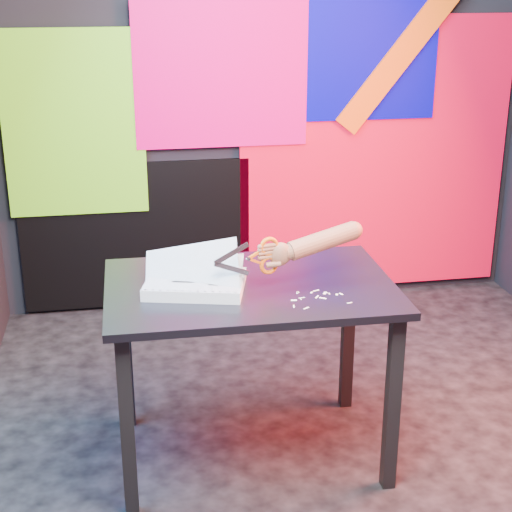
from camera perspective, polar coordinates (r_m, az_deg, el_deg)
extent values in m
cube|color=black|center=(3.49, 5.24, -12.50)|extent=(3.00, 3.00, 0.01)
cube|color=black|center=(4.44, 0.66, 13.26)|extent=(3.00, 0.01, 2.70)
cube|color=red|center=(4.66, 8.65, 7.12)|extent=(1.60, 0.02, 1.60)
cube|color=#0200AA|center=(4.52, 7.87, 14.48)|extent=(0.85, 0.02, 0.75)
cube|color=#EF0069|center=(4.35, -2.54, 13.11)|extent=(0.95, 0.02, 0.80)
cube|color=#69DC1B|center=(4.36, -13.11, 9.31)|extent=(0.75, 0.02, 1.00)
cube|color=#FE520C|center=(4.59, 11.72, 15.60)|extent=(0.91, 0.02, 1.11)
cube|color=black|center=(4.53, -8.68, 1.49)|extent=(1.30, 0.02, 0.85)
cube|color=black|center=(2.86, -9.35, -12.19)|extent=(0.05, 0.05, 0.72)
cube|color=black|center=(3.39, -9.46, -6.73)|extent=(0.05, 0.05, 0.72)
cube|color=black|center=(3.00, 9.90, -10.54)|extent=(0.05, 0.05, 0.72)
cube|color=black|center=(3.51, 6.70, -5.61)|extent=(0.05, 0.05, 0.72)
cube|color=#2D2D35|center=(2.99, -0.44, -2.32)|extent=(1.10, 0.74, 0.03)
cube|color=white|center=(2.94, -4.44, -2.06)|extent=(0.41, 0.35, 0.04)
cube|color=white|center=(2.93, -4.45, -1.66)|extent=(0.41, 0.34, 0.00)
cube|color=white|center=(2.93, -4.46, -1.57)|extent=(0.39, 0.33, 0.11)
cube|color=white|center=(2.93, -4.69, -1.04)|extent=(0.36, 0.29, 0.19)
cylinder|color=black|center=(2.85, -8.04, -2.44)|extent=(0.01, 0.01, 0.00)
cylinder|color=black|center=(2.84, -7.51, -2.45)|extent=(0.01, 0.01, 0.00)
cylinder|color=black|center=(2.84, -6.97, -2.47)|extent=(0.01, 0.01, 0.00)
cylinder|color=black|center=(2.83, -6.44, -2.49)|extent=(0.01, 0.01, 0.00)
cylinder|color=black|center=(2.83, -5.90, -2.51)|extent=(0.01, 0.01, 0.00)
cylinder|color=black|center=(2.82, -5.35, -2.53)|extent=(0.01, 0.01, 0.00)
cylinder|color=black|center=(2.82, -4.81, -2.54)|extent=(0.01, 0.01, 0.00)
cylinder|color=black|center=(2.81, -4.27, -2.56)|extent=(0.01, 0.01, 0.00)
cylinder|color=black|center=(2.81, -3.72, -2.58)|extent=(0.01, 0.01, 0.00)
cylinder|color=black|center=(2.81, -3.17, -2.59)|extent=(0.01, 0.01, 0.00)
cylinder|color=black|center=(2.80, -2.62, -2.61)|extent=(0.01, 0.01, 0.00)
cylinder|color=black|center=(2.80, -2.07, -2.63)|extent=(0.01, 0.01, 0.00)
cylinder|color=black|center=(2.80, -1.52, -2.64)|extent=(0.01, 0.01, 0.00)
cylinder|color=black|center=(3.07, -7.13, -0.72)|extent=(0.01, 0.01, 0.00)
cylinder|color=black|center=(3.06, -6.63, -0.73)|extent=(0.01, 0.01, 0.00)
cylinder|color=black|center=(3.06, -6.13, -0.75)|extent=(0.01, 0.01, 0.00)
cylinder|color=black|center=(3.05, -5.63, -0.76)|extent=(0.01, 0.01, 0.00)
cylinder|color=black|center=(3.05, -5.13, -0.77)|extent=(0.01, 0.01, 0.00)
cylinder|color=black|center=(3.04, -4.63, -0.79)|extent=(0.01, 0.01, 0.00)
cylinder|color=black|center=(3.04, -4.12, -0.80)|extent=(0.01, 0.01, 0.00)
cylinder|color=black|center=(3.04, -3.62, -0.82)|extent=(0.01, 0.01, 0.00)
cylinder|color=black|center=(3.03, -3.11, -0.83)|extent=(0.01, 0.01, 0.00)
cylinder|color=black|center=(3.03, -2.60, -0.84)|extent=(0.01, 0.01, 0.00)
cylinder|color=black|center=(3.03, -2.09, -0.86)|extent=(0.01, 0.01, 0.00)
cylinder|color=black|center=(3.02, -1.58, -0.87)|extent=(0.01, 0.01, 0.00)
cylinder|color=black|center=(3.02, -1.07, -0.88)|extent=(0.01, 0.01, 0.00)
cube|color=black|center=(2.98, -5.94, -1.25)|extent=(0.07, 0.03, 0.00)
cube|color=black|center=(2.95, -4.01, -1.44)|extent=(0.05, 0.02, 0.00)
cube|color=black|center=(2.90, -5.31, -1.89)|extent=(0.09, 0.03, 0.00)
cube|color=black|center=(2.86, -3.12, -2.09)|extent=(0.04, 0.02, 0.00)
cube|color=#AEAEAE|center=(2.83, -1.79, 0.17)|extent=(0.14, 0.03, 0.07)
cube|color=#AEAEAE|center=(2.85, -1.78, -0.91)|extent=(0.14, 0.03, 0.07)
cylinder|color=#AEAEAE|center=(2.86, -0.56, -0.20)|extent=(0.02, 0.02, 0.01)
cube|color=#D7530A|center=(2.88, -0.12, -0.35)|extent=(0.05, 0.02, 0.03)
cube|color=#D7530A|center=(2.87, -0.12, 0.08)|extent=(0.05, 0.02, 0.03)
torus|color=#D7530A|center=(2.88, 0.95, 0.69)|extent=(0.08, 0.03, 0.08)
torus|color=#D7530A|center=(2.91, 0.94, -0.65)|extent=(0.08, 0.03, 0.08)
ellipsoid|color=brown|center=(2.91, 1.76, 0.14)|extent=(0.09, 0.05, 0.09)
cylinder|color=brown|center=(2.90, 0.95, -0.05)|extent=(0.07, 0.03, 0.02)
cylinder|color=brown|center=(2.89, 0.95, 0.25)|extent=(0.06, 0.03, 0.02)
cylinder|color=brown|center=(2.89, 0.95, 0.53)|extent=(0.06, 0.03, 0.02)
cylinder|color=brown|center=(2.88, 0.95, 0.76)|extent=(0.05, 0.03, 0.02)
cylinder|color=brown|center=(2.90, 1.28, -0.62)|extent=(0.06, 0.02, 0.03)
cylinder|color=brown|center=(2.93, 2.54, 0.32)|extent=(0.06, 0.07, 0.06)
cylinder|color=brown|center=(2.98, 4.87, 1.11)|extent=(0.29, 0.13, 0.12)
sphere|color=brown|center=(3.03, 7.12, 1.87)|extent=(0.07, 0.07, 0.07)
cube|color=white|center=(2.87, 4.88, -3.07)|extent=(0.03, 0.02, 0.00)
cube|color=white|center=(2.91, 5.35, -2.75)|extent=(0.01, 0.01, 0.00)
cube|color=white|center=(2.87, 3.34, -3.05)|extent=(0.02, 0.01, 0.00)
cube|color=white|center=(2.92, 5.14, -2.66)|extent=(0.01, 0.02, 0.00)
cube|color=white|center=(2.91, 6.21, -2.76)|extent=(0.01, 0.02, 0.00)
cube|color=white|center=(2.86, 3.26, -3.12)|extent=(0.01, 0.02, 0.00)
cube|color=white|center=(2.90, 5.90, -2.80)|extent=(0.01, 0.01, 0.00)
cube|color=white|center=(2.84, 6.83, -3.40)|extent=(0.02, 0.01, 0.00)
cube|color=white|center=(2.91, 4.06, -2.66)|extent=(0.01, 0.02, 0.00)
cube|color=white|center=(2.91, 5.02, -2.71)|extent=(0.02, 0.02, 0.00)
cube|color=white|center=(2.91, 3.03, -2.66)|extent=(0.01, 0.02, 0.00)
cube|color=white|center=(2.91, 3.05, -2.65)|extent=(0.01, 0.01, 0.00)
cube|color=white|center=(2.88, 4.46, -2.98)|extent=(0.02, 0.03, 0.00)
cube|color=white|center=(2.79, 2.76, -3.68)|extent=(0.01, 0.02, 0.00)
cube|color=white|center=(2.84, 2.77, -3.24)|extent=(0.02, 0.01, 0.00)
cube|color=white|center=(2.93, 4.39, -2.52)|extent=(0.03, 0.02, 0.00)
cube|color=white|center=(2.78, 3.67, -3.80)|extent=(0.02, 0.02, 0.00)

